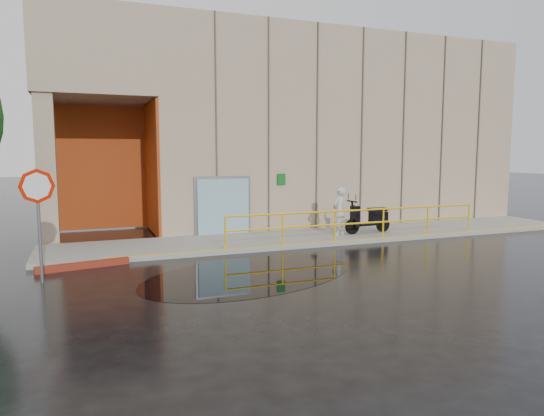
{
  "coord_description": "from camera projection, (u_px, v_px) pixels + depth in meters",
  "views": [
    {
      "loc": [
        -4.47,
        -11.02,
        3.08
      ],
      "look_at": [
        0.98,
        3.0,
        1.37
      ],
      "focal_mm": 32.0,
      "sensor_mm": 36.0,
      "label": 1
    }
  ],
  "objects": [
    {
      "name": "sidewalk",
      "position": [
        334.0,
        235.0,
        17.76
      ],
      "size": [
        20.0,
        3.0,
        0.15
      ],
      "primitive_type": "cube",
      "color": "gray",
      "rests_on": "ground"
    },
    {
      "name": "guardrail",
      "position": [
        360.0,
        224.0,
        16.53
      ],
      "size": [
        9.56,
        0.06,
        1.03
      ],
      "color": "yellow",
      "rests_on": "sidewalk"
    },
    {
      "name": "puddle",
      "position": [
        252.0,
        274.0,
        12.39
      ],
      "size": [
        7.02,
        5.62,
        0.01
      ],
      "primitive_type": "cube",
      "rotation": [
        0.0,
        0.0,
        0.35
      ],
      "color": "black",
      "rests_on": "ground"
    },
    {
      "name": "scooter",
      "position": [
        369.0,
        210.0,
        17.8
      ],
      "size": [
        1.93,
        0.72,
        1.47
      ],
      "rotation": [
        0.0,
        0.0,
        0.06
      ],
      "color": "black",
      "rests_on": "sidewalk"
    },
    {
      "name": "building",
      "position": [
        291.0,
        130.0,
        23.7
      ],
      "size": [
        20.0,
        10.17,
        8.0
      ],
      "color": "tan",
      "rests_on": "ground"
    },
    {
      "name": "red_curb",
      "position": [
        83.0,
        265.0,
        12.97
      ],
      "size": [
        2.39,
        0.62,
        0.18
      ],
      "primitive_type": "cube",
      "rotation": [
        0.0,
        0.0,
        0.19
      ],
      "color": "maroon",
      "rests_on": "ground"
    },
    {
      "name": "ground",
      "position": [
        279.0,
        276.0,
        12.16
      ],
      "size": [
        120.0,
        120.0,
        0.0
      ],
      "primitive_type": "plane",
      "color": "black",
      "rests_on": "ground"
    },
    {
      "name": "stop_sign",
      "position": [
        38.0,
        201.0,
        11.33
      ],
      "size": [
        0.77,
        0.35,
        2.72
      ],
      "rotation": [
        0.0,
        0.0,
        0.0
      ],
      "color": "slate",
      "rests_on": "ground"
    },
    {
      "name": "person",
      "position": [
        339.0,
        211.0,
        17.34
      ],
      "size": [
        0.75,
        0.66,
        1.73
      ],
      "primitive_type": "imported",
      "rotation": [
        0.0,
        0.0,
        3.63
      ],
      "color": "silver",
      "rests_on": "sidewalk"
    }
  ]
}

